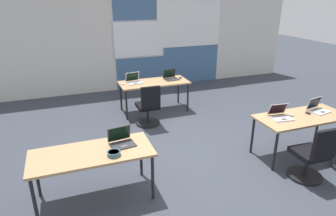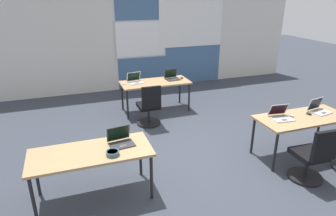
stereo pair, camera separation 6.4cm
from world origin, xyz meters
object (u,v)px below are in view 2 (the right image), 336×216
(desk_near_left, at_px, (91,156))
(mouse_far_right, at_px, (182,78))
(laptop_far_left, at_px, (135,81))
(mouse_near_right_end, at_px, (309,114))
(mouse_far_left, at_px, (124,83))
(laptop_near_right_inner, at_px, (281,116))
(chair_near_right_inner, at_px, (312,159))
(snack_bowl, at_px, (113,153))
(mouse_near_right_inner, at_px, (292,116))
(laptop_near_left_inner, at_px, (121,141))
(desk_far_center, at_px, (155,84))
(laptop_far_right, at_px, (172,77))
(laptop_near_right_end, at_px, (319,109))
(chair_far_left, at_px, (149,109))
(desk_near_right, at_px, (302,120))

(desk_near_left, relative_size, mouse_far_right, 15.30)
(laptop_far_left, distance_m, mouse_near_right_end, 3.70)
(mouse_far_left, bearing_deg, desk_near_left, -109.77)
(laptop_near_right_inner, bearing_deg, mouse_far_left, 133.29)
(chair_near_right_inner, distance_m, snack_bowl, 2.92)
(snack_bowl, bearing_deg, mouse_near_right_inner, 4.86)
(mouse_near_right_end, height_order, snack_bowl, snack_bowl)
(laptop_near_left_inner, xyz_separation_m, chair_near_right_inner, (2.69, -0.77, -0.39))
(mouse_far_left, bearing_deg, chair_near_right_inner, -59.58)
(desk_near_left, bearing_deg, chair_near_right_inner, -12.56)
(desk_far_center, xyz_separation_m, laptop_near_right_inner, (1.35, -2.73, 0.11))
(desk_far_center, height_order, chair_near_right_inner, chair_near_right_inner)
(mouse_far_left, relative_size, laptop_far_right, 0.32)
(laptop_far_left, relative_size, mouse_far_right, 3.54)
(mouse_far_left, xyz_separation_m, mouse_far_right, (1.41, 0.00, 0.00))
(laptop_near_right_inner, relative_size, mouse_near_right_inner, 3.34)
(desk_far_center, bearing_deg, mouse_near_right_end, -55.23)
(laptop_near_right_end, bearing_deg, mouse_far_right, 107.77)
(mouse_near_right_end, distance_m, snack_bowl, 3.41)
(chair_far_left, bearing_deg, mouse_near_right_end, 138.40)
(snack_bowl, bearing_deg, chair_far_left, 63.29)
(mouse_near_right_end, distance_m, laptop_far_right, 3.18)
(mouse_far_left, distance_m, laptop_near_right_end, 4.00)
(laptop_near_right_inner, bearing_deg, chair_far_left, 137.65)
(laptop_far_right, height_order, laptop_near_left_inner, same)
(desk_near_left, bearing_deg, mouse_far_right, 49.46)
(laptop_near_right_end, bearing_deg, snack_bowl, 173.98)
(desk_near_right, relative_size, desk_far_center, 1.00)
(mouse_far_left, distance_m, mouse_far_right, 1.41)
(desk_far_center, relative_size, laptop_near_right_end, 4.27)
(mouse_near_right_inner, bearing_deg, chair_far_left, 134.75)
(mouse_far_left, relative_size, mouse_near_right_inner, 1.04)
(laptop_near_right_end, bearing_deg, desk_near_right, -178.84)
(desk_near_left, xyz_separation_m, chair_far_left, (1.38, 2.04, -0.28))
(chair_near_right_inner, height_order, snack_bowl, chair_near_right_inner)
(mouse_far_left, bearing_deg, laptop_near_right_inner, -53.30)
(mouse_far_right, distance_m, chair_near_right_inner, 3.62)
(desk_near_right, bearing_deg, desk_far_center, 122.01)
(mouse_far_right, height_order, chair_near_right_inner, chair_near_right_inner)
(desk_near_right, bearing_deg, mouse_far_left, 130.95)
(desk_near_left, xyz_separation_m, laptop_far_left, (1.30, 2.89, 0.11))
(laptop_near_right_end, relative_size, laptop_near_right_inner, 1.03)
(desk_near_right, relative_size, laptop_far_left, 4.32)
(desk_far_center, height_order, laptop_near_right_inner, laptop_near_right_inner)
(laptop_far_right, distance_m, mouse_far_right, 0.25)
(laptop_near_right_end, height_order, laptop_near_right_inner, laptop_near_right_end)
(laptop_far_left, bearing_deg, chair_near_right_inner, -71.89)
(chair_far_left, height_order, laptop_near_right_inner, laptop_near_right_inner)
(laptop_near_right_inner, height_order, chair_near_right_inner, laptop_near_right_inner)
(laptop_far_left, height_order, laptop_near_right_end, laptop_near_right_end)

